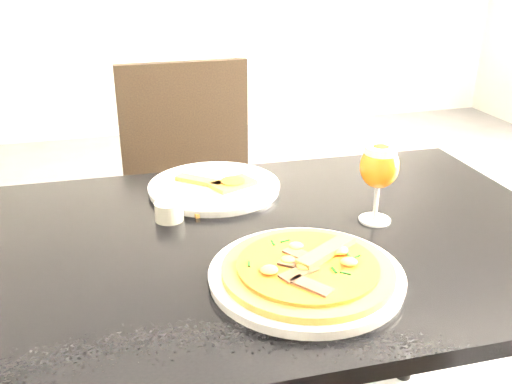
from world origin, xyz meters
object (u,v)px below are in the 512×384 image
object	(u,v)px
dining_table	(273,275)
chair_far	(195,203)
beer_glass	(379,167)
pizza	(308,268)

from	to	relation	value
dining_table	chair_far	bearing A→B (deg)	94.90
dining_table	chair_far	distance (m)	0.71
chair_far	beer_glass	distance (m)	0.82
chair_far	pizza	bearing A→B (deg)	-87.74
dining_table	beer_glass	bearing A→B (deg)	2.81
chair_far	pizza	size ratio (longest dim) A/B	3.28
dining_table	chair_far	size ratio (longest dim) A/B	1.29
chair_far	dining_table	bearing A→B (deg)	-87.35
pizza	beer_glass	distance (m)	0.30
chair_far	beer_glass	bearing A→B (deg)	-70.02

